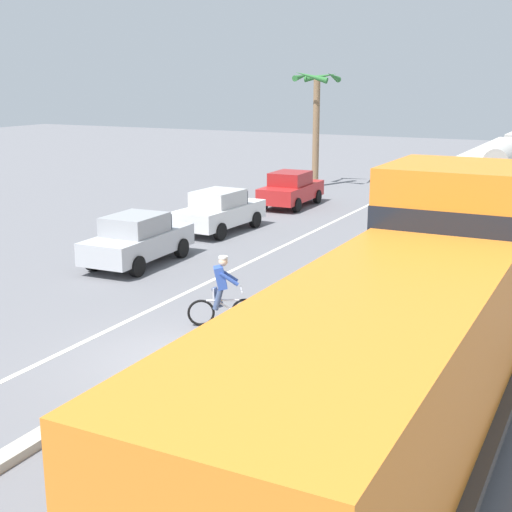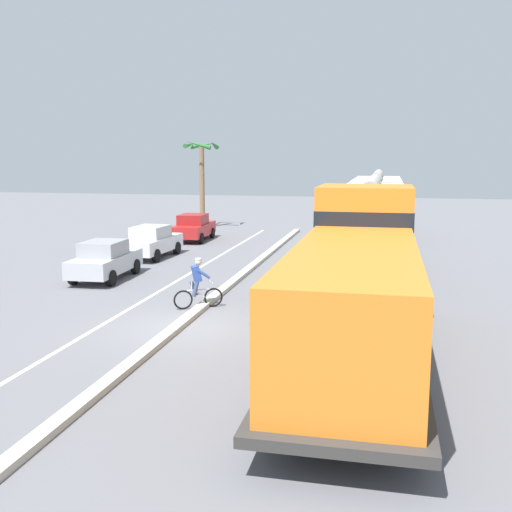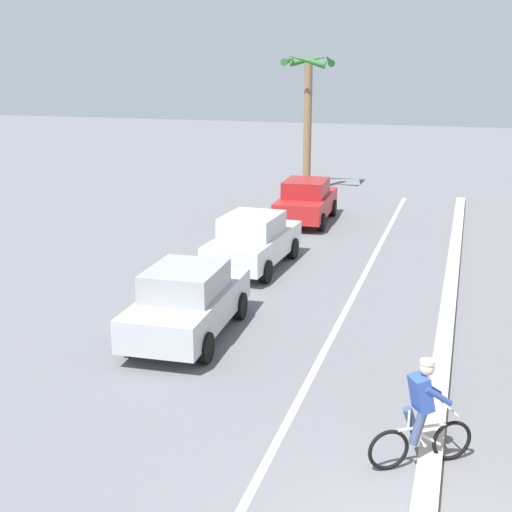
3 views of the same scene
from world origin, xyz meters
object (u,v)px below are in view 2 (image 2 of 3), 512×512
(hopper_car_middle, at_px, (377,204))
(parked_car_red, at_px, (194,227))
(parked_car_white, at_px, (152,241))
(locomotive, at_px, (358,288))
(palm_tree_near, at_px, (202,166))
(hopper_car_lead, at_px, (372,224))
(parked_car_silver, at_px, (105,260))
(cyclist, at_px, (198,285))

(hopper_car_middle, distance_m, parked_car_red, 11.68)
(parked_car_white, bearing_deg, hopper_car_middle, 43.76)
(locomotive, relative_size, parked_car_red, 2.73)
(locomotive, xyz_separation_m, parked_car_white, (-10.98, 13.24, -0.98))
(parked_car_white, distance_m, parked_car_red, 6.36)
(palm_tree_near, bearing_deg, hopper_car_middle, -10.30)
(hopper_car_lead, relative_size, parked_car_white, 2.48)
(hopper_car_lead, distance_m, parked_car_silver, 11.76)
(parked_car_white, height_order, cyclist, cyclist)
(hopper_car_middle, relative_size, cyclist, 6.18)
(locomotive, distance_m, palm_tree_near, 28.87)
(locomotive, relative_size, parked_car_silver, 2.72)
(cyclist, distance_m, palm_tree_near, 23.46)
(hopper_car_middle, xyz_separation_m, parked_car_white, (-10.98, -10.51, -1.26))
(locomotive, distance_m, hopper_car_lead, 12.16)
(cyclist, relative_size, palm_tree_near, 0.27)
(locomotive, relative_size, cyclist, 6.77)
(locomotive, bearing_deg, palm_tree_near, 115.32)
(hopper_car_lead, relative_size, palm_tree_near, 1.69)
(hopper_car_lead, xyz_separation_m, palm_tree_near, (-12.30, 13.83, 2.31))
(parked_car_red, relative_size, cyclist, 2.48)
(hopper_car_lead, distance_m, palm_tree_near, 18.65)
(locomotive, height_order, hopper_car_lead, locomotive)
(parked_car_red, xyz_separation_m, cyclist, (5.34, -15.79, 0.00))
(locomotive, relative_size, hopper_car_lead, 1.10)
(cyclist, bearing_deg, hopper_car_middle, 74.58)
(hopper_car_middle, distance_m, parked_car_white, 15.25)
(locomotive, height_order, hopper_car_middle, locomotive)
(parked_car_silver, distance_m, palm_tree_near, 18.71)
(hopper_car_lead, xyz_separation_m, parked_car_white, (-10.98, 1.09, -1.26))
(hopper_car_lead, height_order, palm_tree_near, palm_tree_near)
(parked_car_silver, height_order, parked_car_red, same)
(hopper_car_lead, bearing_deg, hopper_car_middle, 90.00)
(parked_car_silver, xyz_separation_m, cyclist, (5.30, -3.86, 0.00))
(hopper_car_middle, bearing_deg, cyclist, -105.42)
(parked_car_silver, relative_size, cyclist, 2.49)
(hopper_car_middle, bearing_deg, parked_car_white, -136.24)
(parked_car_silver, distance_m, cyclist, 6.56)
(parked_car_red, height_order, palm_tree_near, palm_tree_near)
(hopper_car_middle, height_order, parked_car_red, hopper_car_middle)
(hopper_car_lead, height_order, parked_car_red, hopper_car_lead)
(hopper_car_middle, bearing_deg, locomotive, -90.00)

